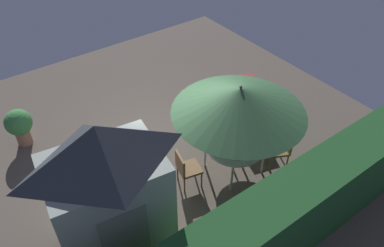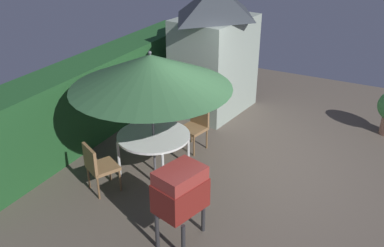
{
  "view_description": "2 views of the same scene",
  "coord_description": "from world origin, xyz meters",
  "px_view_note": "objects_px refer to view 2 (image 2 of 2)",
  "views": [
    {
      "loc": [
        3.37,
        5.76,
        6.36
      ],
      "look_at": [
        -0.51,
        0.45,
        0.86
      ],
      "focal_mm": 35.16,
      "sensor_mm": 36.0,
      "label": 1
    },
    {
      "loc": [
        -6.52,
        -2.21,
        4.31
      ],
      "look_at": [
        -0.45,
        0.95,
        0.9
      ],
      "focal_mm": 39.69,
      "sensor_mm": 36.0,
      "label": 2
    }
  ],
  "objects_px": {
    "patio_umbrella": "(151,71)",
    "chair_far_side": "(196,124)",
    "garden_shed": "(214,49)",
    "chair_near_shed": "(98,165)",
    "patio_table": "(154,138)",
    "bbq_grill": "(180,191)"
  },
  "relations": [
    {
      "from": "chair_far_side",
      "to": "patio_table",
      "type": "bearing_deg",
      "value": 167.01
    },
    {
      "from": "garden_shed",
      "to": "chair_near_shed",
      "type": "distance_m",
      "value": 4.14
    },
    {
      "from": "garden_shed",
      "to": "chair_far_side",
      "type": "height_order",
      "value": "garden_shed"
    },
    {
      "from": "patio_umbrella",
      "to": "chair_far_side",
      "type": "relative_size",
      "value": 3.07
    },
    {
      "from": "chair_near_shed",
      "to": "bbq_grill",
      "type": "bearing_deg",
      "value": -102.72
    },
    {
      "from": "chair_near_shed",
      "to": "chair_far_side",
      "type": "bearing_deg",
      "value": -19.67
    },
    {
      "from": "garden_shed",
      "to": "chair_near_shed",
      "type": "height_order",
      "value": "garden_shed"
    },
    {
      "from": "patio_umbrella",
      "to": "chair_far_side",
      "type": "distance_m",
      "value": 1.85
    },
    {
      "from": "bbq_grill",
      "to": "chair_far_side",
      "type": "distance_m",
      "value": 2.75
    },
    {
      "from": "chair_near_shed",
      "to": "chair_far_side",
      "type": "xyz_separation_m",
      "value": [
        2.12,
        -0.76,
        0.0
      ]
    },
    {
      "from": "patio_umbrella",
      "to": "chair_far_side",
      "type": "xyz_separation_m",
      "value": [
        1.14,
        -0.26,
        -1.43
      ]
    },
    {
      "from": "patio_table",
      "to": "chair_far_side",
      "type": "bearing_deg",
      "value": -12.99
    },
    {
      "from": "garden_shed",
      "to": "patio_umbrella",
      "type": "xyz_separation_m",
      "value": [
        -3.03,
        -0.22,
        0.44
      ]
    },
    {
      "from": "patio_umbrella",
      "to": "chair_far_side",
      "type": "height_order",
      "value": "patio_umbrella"
    },
    {
      "from": "garden_shed",
      "to": "bbq_grill",
      "type": "relative_size",
      "value": 2.46
    },
    {
      "from": "bbq_grill",
      "to": "patio_table",
      "type": "bearing_deg",
      "value": 43.5
    },
    {
      "from": "chair_near_shed",
      "to": "chair_far_side",
      "type": "height_order",
      "value": "same"
    },
    {
      "from": "patio_umbrella",
      "to": "chair_near_shed",
      "type": "distance_m",
      "value": 1.8
    },
    {
      "from": "patio_table",
      "to": "patio_umbrella",
      "type": "bearing_deg",
      "value": 99.46
    },
    {
      "from": "chair_far_side",
      "to": "patio_umbrella",
      "type": "bearing_deg",
      "value": 167.01
    },
    {
      "from": "patio_umbrella",
      "to": "bbq_grill",
      "type": "bearing_deg",
      "value": -136.5
    },
    {
      "from": "garden_shed",
      "to": "patio_umbrella",
      "type": "relative_size",
      "value": 1.07
    }
  ]
}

